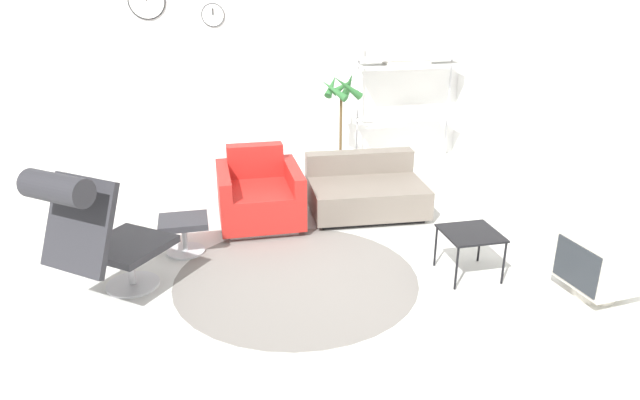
{
  "coord_description": "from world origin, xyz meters",
  "views": [
    {
      "loc": [
        -0.8,
        -4.6,
        2.43
      ],
      "look_at": [
        0.25,
        0.08,
        0.55
      ],
      "focal_mm": 32.0,
      "sensor_mm": 36.0,
      "label": 1
    }
  ],
  "objects_px": {
    "couch_low": "(365,192)",
    "shelf_unit": "(411,84)",
    "side_table": "(471,236)",
    "armchair_red": "(259,197)",
    "lounge_chair": "(92,225)",
    "crt_television": "(599,265)",
    "ottoman": "(184,228)",
    "potted_plant": "(341,125)"
  },
  "relations": [
    {
      "from": "side_table",
      "to": "crt_television",
      "type": "relative_size",
      "value": 0.83
    },
    {
      "from": "potted_plant",
      "to": "shelf_unit",
      "type": "bearing_deg",
      "value": 16.89
    },
    {
      "from": "armchair_red",
      "to": "side_table",
      "type": "bearing_deg",
      "value": 137.17
    },
    {
      "from": "side_table",
      "to": "potted_plant",
      "type": "xyz_separation_m",
      "value": [
        -0.39,
        2.92,
        0.29
      ]
    },
    {
      "from": "potted_plant",
      "to": "ottoman",
      "type": "bearing_deg",
      "value": -136.04
    },
    {
      "from": "ottoman",
      "to": "side_table",
      "type": "relative_size",
      "value": 0.96
    },
    {
      "from": "shelf_unit",
      "to": "couch_low",
      "type": "bearing_deg",
      "value": -124.19
    },
    {
      "from": "couch_low",
      "to": "shelf_unit",
      "type": "bearing_deg",
      "value": -120.86
    },
    {
      "from": "ottoman",
      "to": "armchair_red",
      "type": "relative_size",
      "value": 0.5
    },
    {
      "from": "potted_plant",
      "to": "crt_television",
      "type": "bearing_deg",
      "value": -70.48
    },
    {
      "from": "ottoman",
      "to": "couch_low",
      "type": "height_order",
      "value": "couch_low"
    },
    {
      "from": "armchair_red",
      "to": "crt_television",
      "type": "bearing_deg",
      "value": 140.28
    },
    {
      "from": "lounge_chair",
      "to": "side_table",
      "type": "bearing_deg",
      "value": 35.07
    },
    {
      "from": "lounge_chair",
      "to": "side_table",
      "type": "distance_m",
      "value": 3.06
    },
    {
      "from": "armchair_red",
      "to": "shelf_unit",
      "type": "relative_size",
      "value": 0.52
    },
    {
      "from": "couch_low",
      "to": "lounge_chair",
      "type": "bearing_deg",
      "value": 32.05
    },
    {
      "from": "crt_television",
      "to": "shelf_unit",
      "type": "bearing_deg",
      "value": -2.98
    },
    {
      "from": "ottoman",
      "to": "crt_television",
      "type": "bearing_deg",
      "value": -25.44
    },
    {
      "from": "ottoman",
      "to": "couch_low",
      "type": "distance_m",
      "value": 2.05
    },
    {
      "from": "crt_television",
      "to": "potted_plant",
      "type": "distance_m",
      "value": 3.71
    },
    {
      "from": "lounge_chair",
      "to": "shelf_unit",
      "type": "height_order",
      "value": "shelf_unit"
    },
    {
      "from": "side_table",
      "to": "armchair_red",
      "type": "bearing_deg",
      "value": 136.51
    },
    {
      "from": "ottoman",
      "to": "potted_plant",
      "type": "distance_m",
      "value": 2.82
    },
    {
      "from": "couch_low",
      "to": "shelf_unit",
      "type": "relative_size",
      "value": 0.74
    },
    {
      "from": "couch_low",
      "to": "crt_television",
      "type": "xyz_separation_m",
      "value": [
        1.29,
        -2.16,
        0.06
      ]
    },
    {
      "from": "lounge_chair",
      "to": "crt_television",
      "type": "bearing_deg",
      "value": 27.73
    },
    {
      "from": "side_table",
      "to": "shelf_unit",
      "type": "xyz_separation_m",
      "value": [
        0.66,
        3.24,
        0.71
      ]
    },
    {
      "from": "ottoman",
      "to": "potted_plant",
      "type": "bearing_deg",
      "value": 43.96
    },
    {
      "from": "armchair_red",
      "to": "couch_low",
      "type": "relative_size",
      "value": 0.71
    },
    {
      "from": "potted_plant",
      "to": "lounge_chair",
      "type": "bearing_deg",
      "value": -134.04
    },
    {
      "from": "ottoman",
      "to": "side_table",
      "type": "bearing_deg",
      "value": -22.32
    },
    {
      "from": "crt_television",
      "to": "shelf_unit",
      "type": "xyz_separation_m",
      "value": [
        -0.18,
        3.8,
        0.8
      ]
    },
    {
      "from": "ottoman",
      "to": "lounge_chair",
      "type": "bearing_deg",
      "value": -128.59
    },
    {
      "from": "lounge_chair",
      "to": "potted_plant",
      "type": "height_order",
      "value": "potted_plant"
    },
    {
      "from": "couch_low",
      "to": "side_table",
      "type": "bearing_deg",
      "value": 108.93
    },
    {
      "from": "side_table",
      "to": "ottoman",
      "type": "bearing_deg",
      "value": 157.68
    },
    {
      "from": "couch_low",
      "to": "potted_plant",
      "type": "relative_size",
      "value": 0.95
    },
    {
      "from": "lounge_chair",
      "to": "couch_low",
      "type": "distance_m",
      "value": 2.99
    },
    {
      "from": "ottoman",
      "to": "armchair_red",
      "type": "xyz_separation_m",
      "value": [
        0.78,
        0.56,
        0.04
      ]
    },
    {
      "from": "armchair_red",
      "to": "side_table",
      "type": "xyz_separation_m",
      "value": [
        1.62,
        -1.54,
        0.08
      ]
    },
    {
      "from": "armchair_red",
      "to": "shelf_unit",
      "type": "xyz_separation_m",
      "value": [
        2.29,
        1.7,
        0.8
      ]
    },
    {
      "from": "shelf_unit",
      "to": "side_table",
      "type": "bearing_deg",
      "value": -101.58
    }
  ]
}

